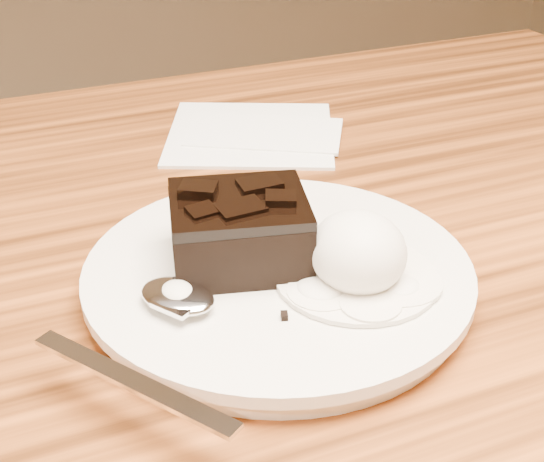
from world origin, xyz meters
name	(u,v)px	position (x,y,z in m)	size (l,w,h in m)	color
plate	(278,279)	(0.05, -0.03, 0.76)	(0.25, 0.25, 0.02)	silver
brownie	(239,235)	(0.03, -0.02, 0.79)	(0.08, 0.07, 0.04)	black
ice_cream_scoop	(358,252)	(0.09, -0.07, 0.79)	(0.06, 0.06, 0.05)	white
melt_puddle	(356,278)	(0.09, -0.07, 0.77)	(0.10, 0.10, 0.00)	silver
spoon	(178,298)	(-0.02, -0.05, 0.78)	(0.04, 0.19, 0.01)	silver
napkin	(251,132)	(0.13, 0.21, 0.75)	(0.15, 0.15, 0.01)	white
crumb_a	(421,281)	(0.12, -0.09, 0.77)	(0.01, 0.01, 0.00)	black
crumb_b	(256,263)	(0.04, -0.03, 0.77)	(0.01, 0.01, 0.00)	black
crumb_c	(284,316)	(0.03, -0.09, 0.77)	(0.01, 0.00, 0.00)	black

